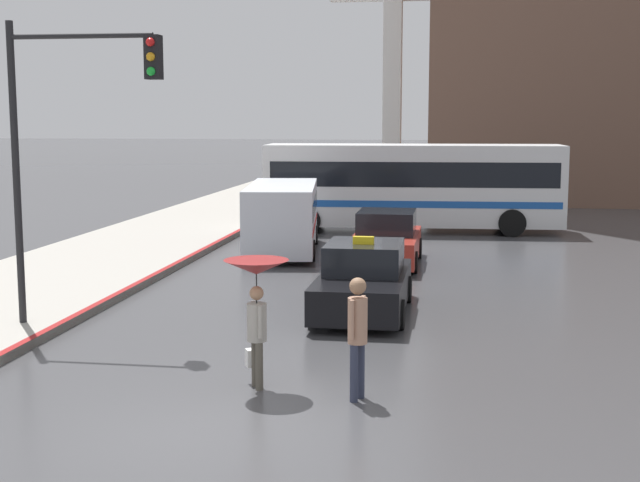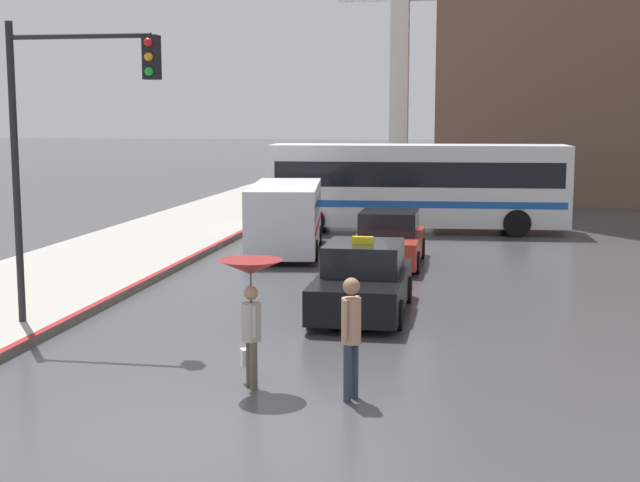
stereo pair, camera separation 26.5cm
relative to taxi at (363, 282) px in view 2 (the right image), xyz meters
name	(u,v)px [view 2 (the right image)]	position (x,y,z in m)	size (l,w,h in m)	color
ground_plane	(176,435)	(-1.55, -7.71, -0.68)	(300.00, 300.00, 0.00)	#424244
taxi	(363,282)	(0.00, 0.00, 0.00)	(1.91, 4.24, 1.66)	black
sedan_red	(389,241)	(-0.03, 6.39, 0.00)	(1.91, 4.22, 1.51)	#A52D23
ambulance_van	(286,215)	(-3.37, 8.14, 0.49)	(2.75, 5.87, 2.10)	silver
city_bus	(418,183)	(0.32, 13.93, 1.07)	(10.76, 3.12, 3.15)	silver
pedestrian_with_umbrella	(251,286)	(-1.06, -5.52, 0.92)	(1.00, 1.00, 2.01)	#4C473D
pedestrian_man	(351,328)	(0.53, -5.86, 0.42)	(0.37, 0.44, 1.84)	#2D3347
traffic_light	(69,121)	(-5.27, -2.63, 3.40)	(3.00, 0.38, 5.93)	black
monument_cross	(400,36)	(-1.40, 26.68, 7.44)	(6.29, 0.90, 14.30)	white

